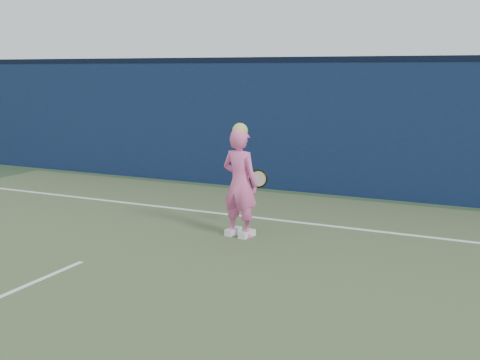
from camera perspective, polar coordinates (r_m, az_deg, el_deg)
The scene contains 5 objects.
ground at distance 7.10m, azimuth -20.07°, elevation -9.68°, with size 80.00×80.00×0.00m, color #293E26.
backstop_wall at distance 12.18m, azimuth 1.80°, elevation 5.20°, with size 24.00×0.40×2.50m, color #0D1C3A.
wall_cap at distance 12.13m, azimuth 1.83°, elevation 11.33°, with size 24.00×0.42×0.10m, color black.
player at distance 8.51m, azimuth 0.00°, elevation -0.26°, with size 0.62×0.47×1.63m.
racket at distance 8.88m, azimuth 1.61°, elevation 0.10°, with size 0.52×0.13×0.28m.
Camera 1 is at (4.85, -4.62, 2.37)m, focal length 45.00 mm.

